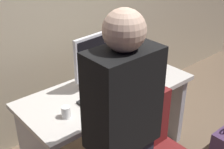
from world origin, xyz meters
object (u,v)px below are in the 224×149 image
(person_at_desk, at_px, (122,143))
(cup_near_keyboard, at_px, (66,112))
(keyboard, at_px, (103,96))
(book_stack, at_px, (140,59))
(monitor, at_px, (101,56))
(desk, at_px, (108,111))
(mouse, at_px, (131,83))

(person_at_desk, distance_m, cup_near_keyboard, 0.54)
(person_at_desk, bearing_deg, keyboard, 60.42)
(keyboard, relative_size, cup_near_keyboard, 4.97)
(keyboard, height_order, book_stack, book_stack)
(monitor, height_order, cup_near_keyboard, monitor)
(desk, distance_m, monitor, 0.50)
(desk, xyz_separation_m, keyboard, (-0.12, -0.08, 0.24))
(mouse, relative_size, book_stack, 0.45)
(monitor, bearing_deg, cup_near_keyboard, -155.42)
(book_stack, bearing_deg, person_at_desk, -140.71)
(monitor, relative_size, book_stack, 2.42)
(keyboard, bearing_deg, desk, 33.87)
(monitor, distance_m, cup_near_keyboard, 0.60)
(monitor, xyz_separation_m, cup_near_keyboard, (-0.51, -0.23, -0.21))
(book_stack, bearing_deg, mouse, -148.59)
(monitor, distance_m, keyboard, 0.34)
(keyboard, bearing_deg, monitor, 54.03)
(person_at_desk, xyz_separation_m, keyboard, (0.33, 0.58, -0.07))
(desk, bearing_deg, keyboard, -145.48)
(desk, height_order, cup_near_keyboard, cup_near_keyboard)
(desk, bearing_deg, mouse, -20.79)
(desk, xyz_separation_m, monitor, (0.02, 0.11, 0.49))
(person_at_desk, height_order, book_stack, person_at_desk)
(person_at_desk, xyz_separation_m, monitor, (0.46, 0.77, 0.17))
(mouse, xyz_separation_m, book_stack, (0.31, 0.19, 0.07))
(monitor, relative_size, cup_near_keyboard, 6.25)
(keyboard, bearing_deg, person_at_desk, -120.23)
(monitor, xyz_separation_m, mouse, (0.17, -0.18, -0.24))
(desk, height_order, book_stack, book_stack)
(monitor, height_order, keyboard, monitor)
(person_at_desk, xyz_separation_m, cup_near_keyboard, (-0.04, 0.54, -0.04))
(desk, relative_size, mouse, 14.92)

